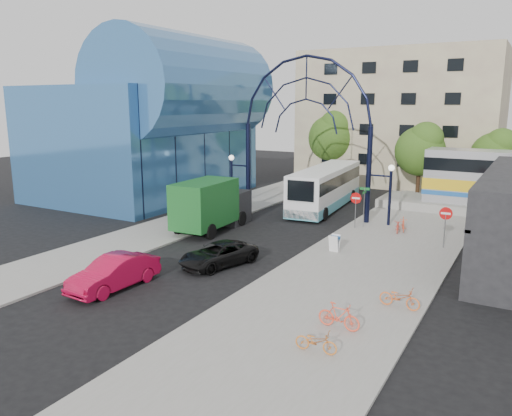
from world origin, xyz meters
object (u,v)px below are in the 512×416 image
Objects in this scene: tree_north_a at (421,148)px; bike_near_b at (403,224)px; sandwich_board at (335,241)px; bike_far_b at (339,316)px; street_name_sign at (364,199)px; bike_far_a at (400,298)px; city_bus at (326,187)px; red_sedan at (114,273)px; black_suv at (218,254)px; gateway_arch at (306,104)px; bike_far_c at (316,341)px; do_not_enter_sign at (446,217)px; tree_north_c at (496,153)px; stop_sign at (356,201)px; bike_near_a at (398,226)px; green_truck at (212,205)px; tree_north_b at (333,135)px.

bike_near_b is (1.81, -13.15, -4.02)m from tree_north_a.
sandwich_board is 0.58× the size of bike_far_b.
tree_north_a reaches higher than street_name_sign.
tree_north_a is 27.04m from bike_far_a.
bike_near_b is at bearing 71.09° from sandwich_board.
city_bus is 22.37m from red_sedan.
black_suv is 2.92× the size of bike_near_b.
gateway_arch is 1.95× the size of tree_north_a.
bike_far_c is (9.39, -19.69, -8.03)m from gateway_arch.
tree_north_c is at bearing 86.42° from do_not_enter_sign.
red_sedan is (-2.41, -5.24, 0.15)m from black_suv.
stop_sign is 7.37m from city_bus.
street_name_sign is at bearing 8.80° from bike_far_c.
street_name_sign is 16.76m from bike_far_b.
stop_sign reaches higher than bike_near_a.
city_bus is 1.76× the size of green_truck.
tree_north_a is 0.56× the size of city_bus.
green_truck is 18.37m from bike_far_c.
city_bus is 2.66× the size of red_sedan.
tree_north_c reaches higher than red_sedan.
city_bus is 11.48m from green_truck.
do_not_enter_sign is 2.51× the size of sandwich_board.
bike_far_a is (4.83, -26.30, -4.03)m from tree_north_a.
black_suv is (4.74, -6.29, -1.13)m from green_truck.
gateway_arch is 8.82× the size of bike_near_b.
tree_north_a is at bearing 1.79° from bike_far_c.
bike_far_b is at bearing -101.40° from bike_near_b.
bike_near_a is at bearing -105.95° from tree_north_c.
bike_near_b is 0.89× the size of bike_far_a.
gateway_arch reaches higher than black_suv.
do_not_enter_sign is 15.83m from bike_far_c.
black_suv is at bearing -112.35° from tree_north_c.
bike_far_b is at bearing -94.89° from tree_north_c.
bike_far_a is (10.69, -18.18, -1.19)m from city_bus.
green_truck is (-9.38, 1.08, 1.02)m from sandwich_board.
city_bus is (-11.86, -10.12, -2.51)m from tree_north_c.
do_not_enter_sign is 0.35× the size of green_truck.
bike_far_a is at bearing -52.69° from gateway_arch.
black_suv is 2.96× the size of bike_far_c.
black_suv is 13.40m from bike_near_a.
tree_north_b is at bearing 111.59° from sandwich_board.
tree_north_c is at bearing 49.86° from green_truck.
tree_north_b is 13.28m from city_bus.
bike_near_b is (9.38, 17.25, -0.19)m from red_sedan.
tree_north_a is 10.79m from tree_north_b.
do_not_enter_sign is at bearing -3.90° from bike_far_b.
tree_north_c reaches higher than bike_far_c.
do_not_enter_sign reaches higher than bike_far_c.
bike_near_b reaches higher than bike_near_a.
tree_north_b reaches higher than do_not_enter_sign.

